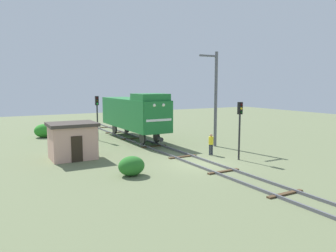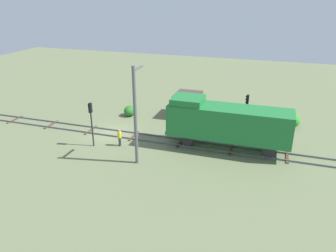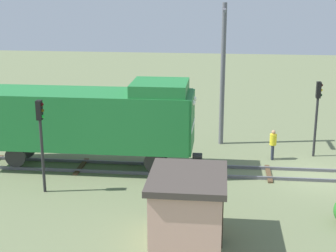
{
  "view_description": "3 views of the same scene",
  "coord_description": "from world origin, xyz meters",
  "px_view_note": "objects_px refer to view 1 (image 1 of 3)",
  "views": [
    {
      "loc": [
        -13.04,
        -18.59,
        5.56
      ],
      "look_at": [
        1.47,
        7.46,
        1.79
      ],
      "focal_mm": 35.0,
      "sensor_mm": 36.0,
      "label": 1
    },
    {
      "loc": [
        27.93,
        15.29,
        13.77
      ],
      "look_at": [
        1.34,
        6.62,
        2.21
      ],
      "focal_mm": 35.0,
      "sensor_mm": 36.0,
      "label": 2
    },
    {
      "loc": [
        -25.28,
        4.99,
        9.71
      ],
      "look_at": [
        0.36,
        7.76,
        2.35
      ],
      "focal_mm": 55.0,
      "sensor_mm": 36.0,
      "label": 3
    }
  ],
  "objects_px": {
    "relay_hut": "(73,140)",
    "catenary_mast": "(215,97)",
    "traffic_signal_mid": "(97,110)",
    "traffic_signal_near": "(240,120)",
    "worker_near_track": "(211,143)",
    "locomotive": "(134,113)"
  },
  "relations": [
    {
      "from": "relay_hut",
      "to": "catenary_mast",
      "type": "bearing_deg",
      "value": -5.36
    },
    {
      "from": "traffic_signal_mid",
      "to": "relay_hut",
      "type": "height_order",
      "value": "traffic_signal_mid"
    },
    {
      "from": "traffic_signal_mid",
      "to": "catenary_mast",
      "type": "bearing_deg",
      "value": -44.62
    },
    {
      "from": "traffic_signal_near",
      "to": "worker_near_track",
      "type": "bearing_deg",
      "value": 108.47
    },
    {
      "from": "worker_near_track",
      "to": "relay_hut",
      "type": "relative_size",
      "value": 0.49
    },
    {
      "from": "locomotive",
      "to": "worker_near_track",
      "type": "bearing_deg",
      "value": -76.09
    },
    {
      "from": "traffic_signal_mid",
      "to": "worker_near_track",
      "type": "bearing_deg",
      "value": -62.46
    },
    {
      "from": "traffic_signal_mid",
      "to": "catenary_mast",
      "type": "xyz_separation_m",
      "value": [
        8.34,
        -8.23,
        1.4
      ]
    },
    {
      "from": "locomotive",
      "to": "relay_hut",
      "type": "height_order",
      "value": "locomotive"
    },
    {
      "from": "catenary_mast",
      "to": "relay_hut",
      "type": "height_order",
      "value": "catenary_mast"
    },
    {
      "from": "catenary_mast",
      "to": "relay_hut",
      "type": "relative_size",
      "value": 2.42
    },
    {
      "from": "traffic_signal_mid",
      "to": "catenary_mast",
      "type": "distance_m",
      "value": 11.8
    },
    {
      "from": "traffic_signal_near",
      "to": "relay_hut",
      "type": "relative_size",
      "value": 1.23
    },
    {
      "from": "traffic_signal_mid",
      "to": "catenary_mast",
      "type": "relative_size",
      "value": 0.53
    },
    {
      "from": "worker_near_track",
      "to": "relay_hut",
      "type": "height_order",
      "value": "relay_hut"
    },
    {
      "from": "catenary_mast",
      "to": "traffic_signal_mid",
      "type": "bearing_deg",
      "value": 135.38
    },
    {
      "from": "traffic_signal_near",
      "to": "worker_near_track",
      "type": "height_order",
      "value": "traffic_signal_near"
    },
    {
      "from": "locomotive",
      "to": "catenary_mast",
      "type": "xyz_separation_m",
      "value": [
        4.94,
        -6.8,
        1.71
      ]
    },
    {
      "from": "locomotive",
      "to": "catenary_mast",
      "type": "height_order",
      "value": "catenary_mast"
    },
    {
      "from": "traffic_signal_mid",
      "to": "relay_hut",
      "type": "xyz_separation_m",
      "value": [
        -4.1,
        -7.06,
        -1.69
      ]
    },
    {
      "from": "traffic_signal_mid",
      "to": "locomotive",
      "type": "bearing_deg",
      "value": -22.84
    },
    {
      "from": "locomotive",
      "to": "traffic_signal_near",
      "type": "xyz_separation_m",
      "value": [
        3.2,
        -12.09,
        0.21
      ]
    }
  ]
}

